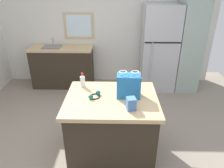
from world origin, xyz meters
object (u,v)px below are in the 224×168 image
kitchen_island (112,126)px  ear_defenders (94,95)px  shopping_bag (129,86)px  small_box (131,104)px  bottle (83,81)px  refrigerator (159,49)px  tall_cabinet (189,42)px

kitchen_island → ear_defenders: 0.52m
shopping_bag → ear_defenders: bearing=-176.3°
small_box → bottle: 0.87m
shopping_bag → kitchen_island: bearing=-167.7°
small_box → ear_defenders: 0.53m
bottle → small_box: bearing=-42.0°
refrigerator → bottle: bearing=-127.3°
tall_cabinet → shopping_bag: tall_cabinet is taller
tall_cabinet → bottle: 2.73m
ear_defenders → bottle: bearing=122.9°
kitchen_island → bottle: bottle is taller
tall_cabinet → bottle: bearing=-137.9°
refrigerator → small_box: (-0.75, -2.41, 0.05)m
kitchen_island → bottle: 0.75m
small_box → shopping_bag: bearing=92.8°
small_box → ear_defenders: bearing=148.0°
ear_defenders → kitchen_island: bearing=-4.9°
kitchen_island → ear_defenders: bearing=175.1°
small_box → ear_defenders: (-0.45, 0.28, -0.05)m
kitchen_island → refrigerator: size_ratio=0.64×
refrigerator → ear_defenders: size_ratio=8.79×
kitchen_island → bottle: (-0.41, 0.32, 0.54)m
refrigerator → small_box: 2.52m
small_box → tall_cabinet: bearing=60.2°
tall_cabinet → bottle: (-2.02, -1.83, -0.07)m
small_box → bottle: bearing=138.0°
ear_defenders → tall_cabinet: bearing=49.2°
tall_cabinet → ear_defenders: bearing=-130.8°
shopping_bag → ear_defenders: 0.46m
kitchen_island → bottle: size_ratio=5.73×
refrigerator → small_box: size_ratio=12.40×
refrigerator → shopping_bag: 2.23m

